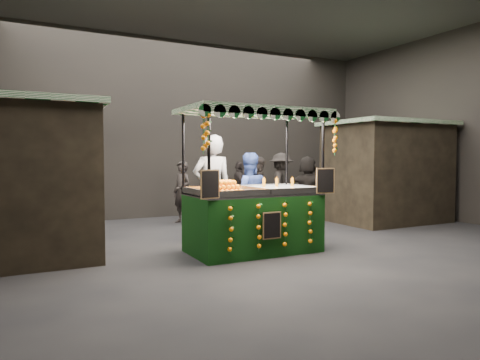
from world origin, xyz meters
name	(u,v)px	position (x,y,z in m)	size (l,w,h in m)	color
ground	(271,247)	(0.00, 0.00, 0.00)	(12.00, 12.00, 0.00)	black
market_hall	(272,64)	(0.00, 0.00, 3.38)	(12.10, 10.10, 5.05)	black
neighbour_stall_left	(3,181)	(-4.40, 1.00, 1.31)	(3.00, 2.20, 2.60)	black
neighbour_stall_right	(386,171)	(4.40, 1.50, 1.31)	(3.00, 2.20, 2.60)	black
juice_stall	(254,208)	(-0.47, -0.19, 0.78)	(2.60, 1.53, 2.52)	black
vendor_grey	(212,189)	(-0.77, 0.99, 1.06)	(0.85, 0.63, 2.12)	slate
vendor_blue	(248,196)	(0.02, 0.96, 0.89)	(1.00, 0.87, 1.77)	navy
shopper_0	(55,198)	(-3.47, 3.49, 0.77)	(0.67, 0.57, 1.54)	#2B2623
shopper_1	(260,192)	(0.93, 2.08, 0.84)	(0.90, 0.74, 1.69)	#292321
shopper_2	(217,187)	(0.84, 4.38, 0.83)	(1.02, 0.56, 1.66)	#2E2925
shopper_3	(281,185)	(2.47, 3.56, 0.90)	(1.17, 1.35, 1.81)	black
shopper_4	(50,194)	(-3.56, 3.52, 0.88)	(1.01, 0.86, 1.76)	#282420
shopper_5	(308,187)	(2.96, 2.95, 0.86)	(1.38, 1.56, 1.71)	#272320
shopper_6	(182,192)	(-0.47, 3.62, 0.79)	(0.55, 0.67, 1.58)	#2C2623
shopper_7	(239,188)	(1.53, 4.33, 0.78)	(0.60, 0.98, 1.55)	#292321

